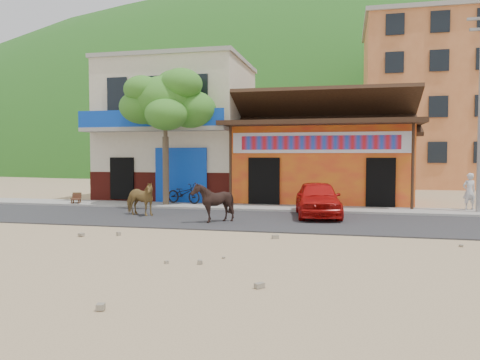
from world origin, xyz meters
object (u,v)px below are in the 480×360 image
object	(u,v)px
scooter	(184,193)
pedestrian	(469,191)
red_car	(318,199)
cafe_chair_right	(76,193)
cow_dark	(213,202)
tree	(166,137)
cow_tan	(139,199)
cafe_chair_left	(76,195)

from	to	relation	value
scooter	pedestrian	world-z (taller)	pedestrian
red_car	cafe_chair_right	world-z (taller)	red_car
cow_dark	red_car	world-z (taller)	cow_dark
scooter	pedestrian	xyz separation A→B (m)	(12.00, 0.27, 0.28)
tree	cow_dark	size ratio (longest dim) A/B	4.40
scooter	cow_tan	bearing A→B (deg)	-170.03
cow_tan	pedestrian	distance (m)	13.04
cow_tan	scooter	xyz separation A→B (m)	(0.39, 3.81, -0.09)
pedestrian	cafe_chair_left	distance (m)	16.81
red_car	tree	bearing A→B (deg)	156.12
scooter	pedestrian	bearing A→B (deg)	-72.93
tree	red_car	size ratio (longest dim) A/B	1.56
tree	cafe_chair_left	xyz separation A→B (m)	(-4.15, -0.50, -2.60)
tree	cow_dark	bearing A→B (deg)	-51.60
cow_tan	cafe_chair_left	bearing A→B (deg)	75.18
tree	pedestrian	bearing A→B (deg)	4.09
cafe_chair_left	cafe_chair_right	distance (m)	0.48
scooter	cafe_chair_right	size ratio (longest dim) A/B	2.05
red_car	cafe_chair_left	xyz separation A→B (m)	(-10.91, 1.40, -0.18)
cow_dark	red_car	distance (m)	4.12
pedestrian	cafe_chair_right	distance (m)	17.03
scooter	cafe_chair_left	size ratio (longest dim) A/B	2.19
cafe_chair_left	cafe_chair_right	xyz separation A→B (m)	(-0.25, 0.40, 0.03)
cow_tan	pedestrian	world-z (taller)	pedestrian
tree	cafe_chair_right	distance (m)	5.10
cow_tan	cow_dark	xyz separation A→B (m)	(3.21, -1.15, 0.05)
tree	scooter	xyz separation A→B (m)	(0.60, 0.63, -2.54)
red_car	cafe_chair_right	xyz separation A→B (m)	(-11.16, 1.81, -0.15)
cafe_chair_left	cafe_chair_right	size ratio (longest dim) A/B	0.93
tree	cafe_chair_right	xyz separation A→B (m)	(-4.40, -0.10, -2.57)
cow_tan	red_car	size ratio (longest dim) A/B	0.39
red_car	cafe_chair_right	size ratio (longest dim) A/B	4.52
scooter	cafe_chair_left	bearing A→B (deg)	119.20
cow_tan	cafe_chair_right	xyz separation A→B (m)	(-4.61, 3.08, -0.12)
scooter	cafe_chair_left	distance (m)	4.88
cow_tan	scooter	size ratio (longest dim) A/B	0.86
cow_dark	cafe_chair_right	size ratio (longest dim) A/B	1.60
cafe_chair_left	pedestrian	bearing A→B (deg)	-16.14
red_car	pedestrian	bearing A→B (deg)	17.50
cafe_chair_left	cafe_chair_right	world-z (taller)	cafe_chair_right
cow_tan	cafe_chair_left	distance (m)	5.12
cow_dark	cow_tan	bearing A→B (deg)	-109.73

